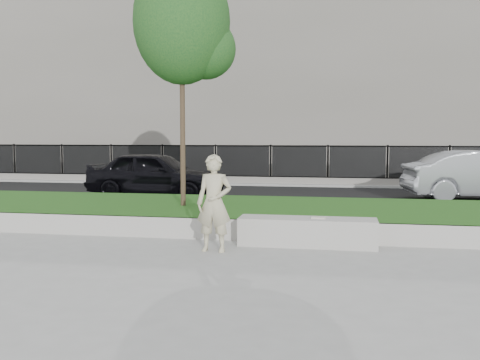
% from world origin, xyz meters
% --- Properties ---
extents(ground, '(90.00, 90.00, 0.00)m').
position_xyz_m(ground, '(0.00, 0.00, 0.00)').
color(ground, gray).
rests_on(ground, ground).
extents(grass_bank, '(34.00, 4.00, 0.40)m').
position_xyz_m(grass_bank, '(0.00, 3.00, 0.20)').
color(grass_bank, '#153A0E').
rests_on(grass_bank, ground).
extents(grass_kerb, '(34.00, 0.08, 0.40)m').
position_xyz_m(grass_kerb, '(0.00, 1.04, 0.20)').
color(grass_kerb, '#A9A69E').
rests_on(grass_kerb, ground).
extents(street, '(34.00, 7.00, 0.04)m').
position_xyz_m(street, '(0.00, 8.50, 0.02)').
color(street, black).
rests_on(street, ground).
extents(far_pavement, '(34.00, 3.00, 0.12)m').
position_xyz_m(far_pavement, '(0.00, 13.00, 0.06)').
color(far_pavement, gray).
rests_on(far_pavement, ground).
extents(iron_fence, '(32.00, 0.30, 1.50)m').
position_xyz_m(iron_fence, '(0.00, 12.00, 0.54)').
color(iron_fence, slate).
rests_on(iron_fence, far_pavement).
extents(building_facade, '(34.00, 10.00, 10.00)m').
position_xyz_m(building_facade, '(0.00, 20.00, 5.00)').
color(building_facade, slate).
rests_on(building_facade, ground).
extents(stone_bench, '(2.42, 0.61, 0.50)m').
position_xyz_m(stone_bench, '(1.48, 0.80, 0.25)').
color(stone_bench, '#A9A69E').
rests_on(stone_bench, ground).
extents(man, '(0.61, 0.41, 1.64)m').
position_xyz_m(man, '(-0.04, 0.05, 0.82)').
color(man, '#BEB792').
rests_on(man, ground).
extents(book, '(0.26, 0.20, 0.03)m').
position_xyz_m(book, '(1.67, 0.81, 0.51)').
color(book, beige).
rests_on(book, stone_bench).
extents(young_tree, '(2.21, 2.12, 5.42)m').
position_xyz_m(young_tree, '(-1.32, 2.83, 4.34)').
color(young_tree, '#38281C').
rests_on(young_tree, grass_bank).
extents(car_dark, '(4.37, 2.04, 1.45)m').
position_xyz_m(car_dark, '(-3.54, 7.07, 0.76)').
color(car_dark, black).
rests_on(car_dark, street).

